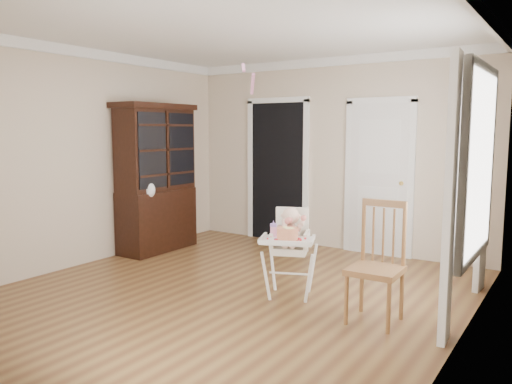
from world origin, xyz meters
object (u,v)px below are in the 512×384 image
Objects in this scene: cake at (287,234)px; china_cabinet at (156,178)px; high_chair at (290,242)px; dining_chair at (377,266)px; sippy_cup at (273,230)px.

cake is 2.82m from china_cabinet.
high_chair is at bearing -15.39° from china_cabinet.
dining_chair is at bearing 4.09° from cake.
china_cabinet is 1.91× the size of dining_chair.
china_cabinet reaches higher than cake.
high_chair is 0.23m from sippy_cup.
sippy_cup is 0.15× the size of dining_chair.
sippy_cup is (-0.20, 0.06, 0.01)m from cake.
china_cabinet is at bearing 142.87° from high_chair.
high_chair is 0.45× the size of china_cabinet.
sippy_cup reaches higher than cake.
dining_chair is (1.07, -0.00, -0.21)m from sippy_cup.
dining_chair is at bearing -31.02° from high_chair.
sippy_cup is (-0.10, -0.16, 0.14)m from high_chair.
china_cabinet is (-2.65, 0.92, 0.33)m from cake.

